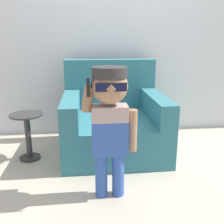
# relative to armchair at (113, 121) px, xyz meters

# --- Properties ---
(ground_plane) EXTENTS (10.00, 10.00, 0.00)m
(ground_plane) POSITION_rel_armchair_xyz_m (0.07, -0.04, -0.32)
(ground_plane) COLOR #BCB29E
(wall_back) EXTENTS (10.00, 0.05, 2.60)m
(wall_back) POSITION_rel_armchair_xyz_m (0.07, 0.62, 0.98)
(wall_back) COLOR silver
(wall_back) RESTS_ON ground_plane
(armchair) EXTENTS (1.06, 1.05, 0.96)m
(armchair) POSITION_rel_armchair_xyz_m (0.00, 0.00, 0.00)
(armchair) COLOR teal
(armchair) RESTS_ON ground_plane
(person_child) EXTENTS (0.41, 0.31, 1.01)m
(person_child) POSITION_rel_armchair_xyz_m (-0.12, -0.91, 0.36)
(person_child) COLOR #3356AD
(person_child) RESTS_ON ground_plane
(side_table) EXTENTS (0.33, 0.33, 0.48)m
(side_table) POSITION_rel_armchair_xyz_m (-0.88, -0.18, -0.03)
(side_table) COLOR #333333
(side_table) RESTS_ON ground_plane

